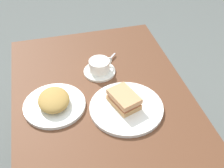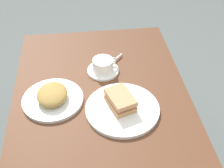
# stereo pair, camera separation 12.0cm
# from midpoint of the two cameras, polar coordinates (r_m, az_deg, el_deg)

# --- Properties ---
(dining_table) EXTENTS (1.17, 0.72, 0.70)m
(dining_table) POSITION_cam_midpoint_polar(r_m,az_deg,el_deg) (1.19, 1.24, -8.00)
(dining_table) COLOR brown
(dining_table) RESTS_ON ground_plane
(sandwich_plate) EXTENTS (0.29, 0.29, 0.01)m
(sandwich_plate) POSITION_cam_midpoint_polar(r_m,az_deg,el_deg) (1.13, 5.08, -4.99)
(sandwich_plate) COLOR white
(sandwich_plate) RESTS_ON dining_table
(sandwich_front) EXTENTS (0.14, 0.12, 0.05)m
(sandwich_front) POSITION_cam_midpoint_polar(r_m,az_deg,el_deg) (1.12, 4.72, -3.31)
(sandwich_front) COLOR tan
(sandwich_front) RESTS_ON sandwich_plate
(coffee_saucer) EXTENTS (0.14, 0.14, 0.01)m
(coffee_saucer) POSITION_cam_midpoint_polar(r_m,az_deg,el_deg) (1.31, 0.87, 2.52)
(coffee_saucer) COLOR white
(coffee_saucer) RESTS_ON dining_table
(coffee_cup) EXTENTS (0.09, 0.11, 0.05)m
(coffee_cup) POSITION_cam_midpoint_polar(r_m,az_deg,el_deg) (1.28, 0.94, 3.71)
(coffee_cup) COLOR white
(coffee_cup) RESTS_ON coffee_saucer
(spoon) EXTENTS (0.08, 0.08, 0.01)m
(spoon) POSITION_cam_midpoint_polar(r_m,az_deg,el_deg) (1.35, 2.86, 4.50)
(spoon) COLOR silver
(spoon) RESTS_ON coffee_saucer
(side_plate) EXTENTS (0.24, 0.24, 0.01)m
(side_plate) POSITION_cam_midpoint_polar(r_m,az_deg,el_deg) (1.18, -8.58, -3.15)
(side_plate) COLOR white
(side_plate) RESTS_ON dining_table
(side_food_pile) EXTENTS (0.15, 0.12, 0.04)m
(side_food_pile) POSITION_cam_midpoint_polar(r_m,az_deg,el_deg) (1.16, -8.72, -2.13)
(side_food_pile) COLOR #AB833E
(side_food_pile) RESTS_ON side_plate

